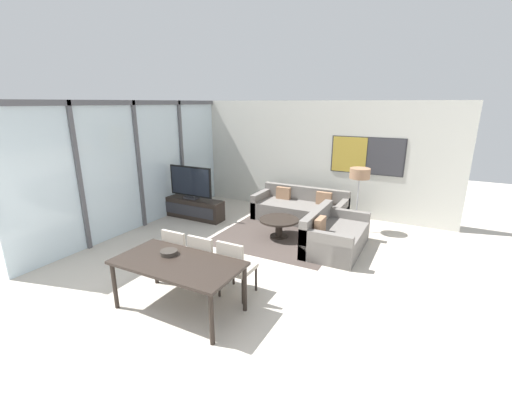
{
  "coord_description": "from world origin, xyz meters",
  "views": [
    {
      "loc": [
        2.83,
        -2.5,
        2.76
      ],
      "look_at": [
        0.03,
        2.8,
        0.95
      ],
      "focal_mm": 24.0,
      "sensor_mm": 36.0,
      "label": 1
    }
  ],
  "objects_px": {
    "coffee_table": "(279,223)",
    "dining_chair_left": "(180,252)",
    "dining_table": "(178,266)",
    "dining_chair_centre": "(206,259)",
    "tv_console": "(192,208)",
    "sofa_main": "(301,209)",
    "dining_chair_right": "(235,265)",
    "floor_lamp": "(360,177)",
    "television": "(191,183)",
    "sofa_side": "(332,236)",
    "fruit_bowl": "(169,252)"
  },
  "relations": [
    {
      "from": "sofa_side",
      "to": "floor_lamp",
      "type": "relative_size",
      "value": 1.13
    },
    {
      "from": "tv_console",
      "to": "sofa_main",
      "type": "bearing_deg",
      "value": 24.79
    },
    {
      "from": "dining_chair_right",
      "to": "dining_table",
      "type": "bearing_deg",
      "value": -127.77
    },
    {
      "from": "dining_chair_centre",
      "to": "dining_chair_right",
      "type": "bearing_deg",
      "value": 1.92
    },
    {
      "from": "coffee_table",
      "to": "television",
      "type": "bearing_deg",
      "value": 176.16
    },
    {
      "from": "sofa_side",
      "to": "dining_chair_right",
      "type": "xyz_separation_m",
      "value": [
        -0.78,
        -2.35,
        0.24
      ]
    },
    {
      "from": "tv_console",
      "to": "fruit_bowl",
      "type": "distance_m",
      "value": 3.77
    },
    {
      "from": "television",
      "to": "fruit_bowl",
      "type": "height_order",
      "value": "television"
    },
    {
      "from": "sofa_side",
      "to": "floor_lamp",
      "type": "height_order",
      "value": "floor_lamp"
    },
    {
      "from": "floor_lamp",
      "to": "dining_table",
      "type": "bearing_deg",
      "value": -109.41
    },
    {
      "from": "tv_console",
      "to": "dining_chair_left",
      "type": "xyz_separation_m",
      "value": [
        1.82,
        -2.61,
        0.26
      ]
    },
    {
      "from": "television",
      "to": "dining_chair_left",
      "type": "distance_m",
      "value": 3.2
    },
    {
      "from": "tv_console",
      "to": "dining_chair_centre",
      "type": "height_order",
      "value": "dining_chair_centre"
    },
    {
      "from": "dining_chair_left",
      "to": "dining_table",
      "type": "bearing_deg",
      "value": -51.47
    },
    {
      "from": "sofa_main",
      "to": "sofa_side",
      "type": "relative_size",
      "value": 1.36
    },
    {
      "from": "dining_table",
      "to": "fruit_bowl",
      "type": "relative_size",
      "value": 7.09
    },
    {
      "from": "dining_table",
      "to": "dining_chair_right",
      "type": "bearing_deg",
      "value": 52.23
    },
    {
      "from": "dining_chair_centre",
      "to": "floor_lamp",
      "type": "xyz_separation_m",
      "value": [
        1.48,
        3.56,
        0.73
      ]
    },
    {
      "from": "tv_console",
      "to": "coffee_table",
      "type": "relative_size",
      "value": 2.02
    },
    {
      "from": "coffee_table",
      "to": "dining_chair_centre",
      "type": "relative_size",
      "value": 0.94
    },
    {
      "from": "television",
      "to": "dining_chair_right",
      "type": "bearing_deg",
      "value": -42.61
    },
    {
      "from": "television",
      "to": "coffee_table",
      "type": "height_order",
      "value": "television"
    },
    {
      "from": "dining_table",
      "to": "television",
      "type": "bearing_deg",
      "value": 125.62
    },
    {
      "from": "dining_chair_centre",
      "to": "fruit_bowl",
      "type": "relative_size",
      "value": 3.63
    },
    {
      "from": "dining_chair_centre",
      "to": "dining_chair_left",
      "type": "bearing_deg",
      "value": -179.92
    },
    {
      "from": "coffee_table",
      "to": "dining_chair_left",
      "type": "distance_m",
      "value": 2.53
    },
    {
      "from": "sofa_main",
      "to": "fruit_bowl",
      "type": "distance_m",
      "value": 4.28
    },
    {
      "from": "sofa_side",
      "to": "sofa_main",
      "type": "bearing_deg",
      "value": 40.53
    },
    {
      "from": "television",
      "to": "sofa_main",
      "type": "distance_m",
      "value": 2.75
    },
    {
      "from": "coffee_table",
      "to": "fruit_bowl",
      "type": "relative_size",
      "value": 3.4
    },
    {
      "from": "dining_table",
      "to": "dining_chair_left",
      "type": "bearing_deg",
      "value": 128.53
    },
    {
      "from": "sofa_side",
      "to": "coffee_table",
      "type": "xyz_separation_m",
      "value": [
        -1.16,
        0.08,
        0.04
      ]
    },
    {
      "from": "dining_chair_left",
      "to": "floor_lamp",
      "type": "height_order",
      "value": "floor_lamp"
    },
    {
      "from": "dining_table",
      "to": "dining_chair_centre",
      "type": "bearing_deg",
      "value": 90.0
    },
    {
      "from": "dining_chair_left",
      "to": "floor_lamp",
      "type": "distance_m",
      "value": 4.14
    },
    {
      "from": "dining_chair_right",
      "to": "floor_lamp",
      "type": "bearing_deg",
      "value": 74.59
    },
    {
      "from": "dining_chair_centre",
      "to": "fruit_bowl",
      "type": "distance_m",
      "value": 0.62
    },
    {
      "from": "sofa_side",
      "to": "dining_chair_right",
      "type": "height_order",
      "value": "dining_chair_right"
    },
    {
      "from": "coffee_table",
      "to": "dining_chair_right",
      "type": "distance_m",
      "value": 2.46
    },
    {
      "from": "sofa_main",
      "to": "dining_chair_left",
      "type": "distance_m",
      "value": 3.79
    },
    {
      "from": "sofa_main",
      "to": "coffee_table",
      "type": "distance_m",
      "value": 1.29
    },
    {
      "from": "fruit_bowl",
      "to": "floor_lamp",
      "type": "bearing_deg",
      "value": 67.05
    },
    {
      "from": "sofa_main",
      "to": "dining_chair_right",
      "type": "xyz_separation_m",
      "value": [
        0.38,
        -3.71,
        0.24
      ]
    },
    {
      "from": "floor_lamp",
      "to": "tv_console",
      "type": "bearing_deg",
      "value": -165.88
    },
    {
      "from": "television",
      "to": "dining_chair_left",
      "type": "xyz_separation_m",
      "value": [
        1.82,
        -2.61,
        -0.39
      ]
    },
    {
      "from": "coffee_table",
      "to": "dining_chair_centre",
      "type": "height_order",
      "value": "dining_chair_centre"
    },
    {
      "from": "coffee_table",
      "to": "fruit_bowl",
      "type": "height_order",
      "value": "fruit_bowl"
    },
    {
      "from": "tv_console",
      "to": "sofa_main",
      "type": "distance_m",
      "value": 2.68
    },
    {
      "from": "floor_lamp",
      "to": "sofa_main",
      "type": "bearing_deg",
      "value": 172.92
    },
    {
      "from": "coffee_table",
      "to": "fruit_bowl",
      "type": "bearing_deg",
      "value": -96.97
    }
  ]
}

